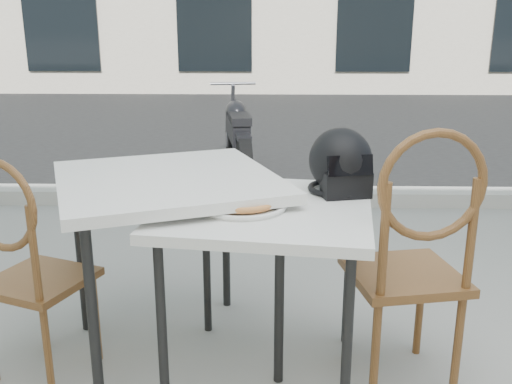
{
  "coord_description": "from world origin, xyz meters",
  "views": [
    {
      "loc": [
        -0.5,
        -1.64,
        1.45
      ],
      "look_at": [
        -0.55,
        0.51,
        0.82
      ],
      "focal_mm": 40.0,
      "sensor_mm": 36.0,
      "label": 1
    }
  ],
  "objects_px": {
    "cafe_chair_main": "(415,250)",
    "cafe_table_side": "(168,193)",
    "cafe_chair_side": "(24,259)",
    "plate": "(243,205)",
    "helmet": "(341,164)",
    "cafe_table_main": "(266,221)",
    "pizza": "(243,200)",
    "motorcycle": "(237,138)"
  },
  "relations": [
    {
      "from": "helmet",
      "to": "pizza",
      "type": "bearing_deg",
      "value": -162.36
    },
    {
      "from": "cafe_chair_side",
      "to": "cafe_chair_main",
      "type": "bearing_deg",
      "value": -160.14
    },
    {
      "from": "cafe_table_main",
      "to": "helmet",
      "type": "height_order",
      "value": "helmet"
    },
    {
      "from": "pizza",
      "to": "motorcycle",
      "type": "height_order",
      "value": "motorcycle"
    },
    {
      "from": "pizza",
      "to": "helmet",
      "type": "height_order",
      "value": "helmet"
    },
    {
      "from": "cafe_chair_side",
      "to": "motorcycle",
      "type": "relative_size",
      "value": 0.55
    },
    {
      "from": "helmet",
      "to": "cafe_chair_main",
      "type": "distance_m",
      "value": 0.47
    },
    {
      "from": "cafe_table_main",
      "to": "pizza",
      "type": "bearing_deg",
      "value": -154.01
    },
    {
      "from": "cafe_table_main",
      "to": "motorcycle",
      "type": "distance_m",
      "value": 3.38
    },
    {
      "from": "cafe_table_main",
      "to": "plate",
      "type": "height_order",
      "value": "plate"
    },
    {
      "from": "plate",
      "to": "helmet",
      "type": "bearing_deg",
      "value": 29.88
    },
    {
      "from": "helmet",
      "to": "cafe_table_side",
      "type": "height_order",
      "value": "helmet"
    },
    {
      "from": "pizza",
      "to": "cafe_chair_side",
      "type": "bearing_deg",
      "value": 179.96
    },
    {
      "from": "plate",
      "to": "motorcycle",
      "type": "distance_m",
      "value": 3.43
    },
    {
      "from": "plate",
      "to": "cafe_chair_side",
      "type": "relative_size",
      "value": 0.45
    },
    {
      "from": "helmet",
      "to": "cafe_table_main",
      "type": "bearing_deg",
      "value": -161.28
    },
    {
      "from": "plate",
      "to": "helmet",
      "type": "distance_m",
      "value": 0.48
    },
    {
      "from": "cafe_chair_side",
      "to": "plate",
      "type": "bearing_deg",
      "value": -158.84
    },
    {
      "from": "plate",
      "to": "cafe_table_side",
      "type": "height_order",
      "value": "cafe_table_side"
    },
    {
      "from": "cafe_chair_main",
      "to": "motorcycle",
      "type": "relative_size",
      "value": 0.62
    },
    {
      "from": "cafe_chair_main",
      "to": "motorcycle",
      "type": "height_order",
      "value": "cafe_chair_main"
    },
    {
      "from": "plate",
      "to": "cafe_chair_side",
      "type": "distance_m",
      "value": 0.91
    },
    {
      "from": "cafe_table_main",
      "to": "cafe_chair_side",
      "type": "xyz_separation_m",
      "value": [
        -0.97,
        -0.04,
        -0.15
      ]
    },
    {
      "from": "cafe_table_main",
      "to": "plate",
      "type": "xyz_separation_m",
      "value": [
        -0.09,
        -0.04,
        0.08
      ]
    },
    {
      "from": "cafe_chair_main",
      "to": "cafe_chair_side",
      "type": "xyz_separation_m",
      "value": [
        -1.55,
        0.04,
        -0.07
      ]
    },
    {
      "from": "plate",
      "to": "pizza",
      "type": "relative_size",
      "value": 1.46
    },
    {
      "from": "helmet",
      "to": "motorcycle",
      "type": "height_order",
      "value": "helmet"
    },
    {
      "from": "plate",
      "to": "cafe_table_side",
      "type": "bearing_deg",
      "value": 146.74
    },
    {
      "from": "plate",
      "to": "pizza",
      "type": "distance_m",
      "value": 0.02
    },
    {
      "from": "pizza",
      "to": "plate",
      "type": "bearing_deg",
      "value": -111.46
    },
    {
      "from": "pizza",
      "to": "cafe_table_side",
      "type": "height_order",
      "value": "cafe_table_side"
    },
    {
      "from": "cafe_table_side",
      "to": "motorcycle",
      "type": "height_order",
      "value": "motorcycle"
    },
    {
      "from": "cafe_table_side",
      "to": "cafe_chair_main",
      "type": "bearing_deg",
      "value": -14.21
    },
    {
      "from": "pizza",
      "to": "cafe_chair_main",
      "type": "bearing_deg",
      "value": -3.11
    },
    {
      "from": "cafe_table_main",
      "to": "cafe_chair_side",
      "type": "bearing_deg",
      "value": -177.45
    },
    {
      "from": "plate",
      "to": "cafe_chair_side",
      "type": "xyz_separation_m",
      "value": [
        -0.88,
        0.0,
        -0.23
      ]
    },
    {
      "from": "cafe_chair_main",
      "to": "motorcycle",
      "type": "bearing_deg",
      "value": -86.38
    },
    {
      "from": "cafe_chair_main",
      "to": "cafe_chair_side",
      "type": "height_order",
      "value": "cafe_chair_main"
    },
    {
      "from": "cafe_chair_side",
      "to": "motorcycle",
      "type": "xyz_separation_m",
      "value": [
        0.67,
        3.4,
        -0.16
      ]
    },
    {
      "from": "cafe_table_side",
      "to": "cafe_chair_side",
      "type": "xyz_separation_m",
      "value": [
        -0.55,
        -0.21,
        -0.22
      ]
    },
    {
      "from": "helmet",
      "to": "cafe_chair_main",
      "type": "relative_size",
      "value": 0.29
    },
    {
      "from": "cafe_chair_main",
      "to": "cafe_table_side",
      "type": "height_order",
      "value": "cafe_chair_main"
    }
  ]
}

